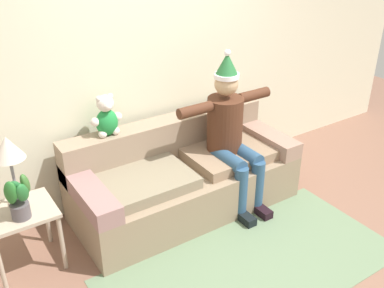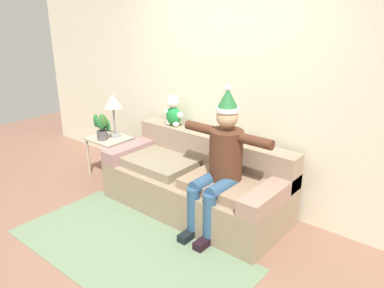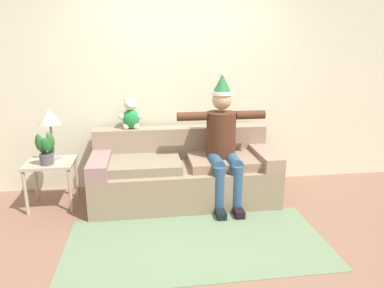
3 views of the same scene
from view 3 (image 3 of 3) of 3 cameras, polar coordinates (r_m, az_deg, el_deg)
ground_plane at (r=3.46m, az=0.67°, el=-15.40°), size 10.00×10.00×0.00m
back_wall at (r=4.52m, az=-2.25°, el=10.11°), size 7.00×0.10×2.70m
couch at (r=4.23m, az=-1.37°, el=-4.61°), size 2.13×0.91×0.81m
person_seated at (r=4.01m, az=5.00°, el=0.83°), size 1.02×0.77×1.51m
teddy_bear at (r=4.31m, az=-9.89°, el=4.68°), size 0.29×0.17×0.38m
side_table at (r=4.27m, az=-21.90°, el=-3.76°), size 0.52×0.46×0.54m
table_lamp at (r=4.21m, az=-22.03°, el=3.79°), size 0.24×0.24×0.59m
potted_plant at (r=4.10m, az=-22.58°, el=-0.66°), size 0.23×0.26×0.39m
area_rug at (r=3.42m, az=0.78°, el=-15.72°), size 2.42×1.20×0.01m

